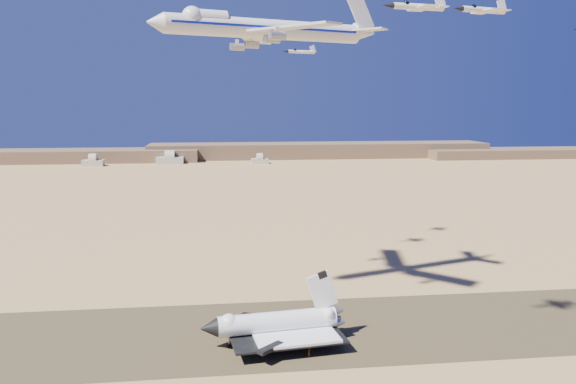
{
  "coord_description": "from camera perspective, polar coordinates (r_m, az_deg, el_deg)",
  "views": [
    {
      "loc": [
        -4.99,
        -152.66,
        64.43
      ],
      "look_at": [
        14.75,
        8.0,
        39.46
      ],
      "focal_mm": 35.0,
      "sensor_mm": 36.0,
      "label": 1
    }
  ],
  "objects": [
    {
      "name": "crew_c",
      "position": [
        155.91,
        2.54,
        -15.27
      ],
      "size": [
        1.15,
        0.94,
        1.75
      ],
      "primitive_type": "imported",
      "rotation": [
        0.0,
        0.0,
        2.65
      ],
      "color": "#D75D0C",
      "rests_on": "runway"
    },
    {
      "name": "shuttle",
      "position": [
        157.44,
        -1.23,
        -13.3
      ],
      "size": [
        39.91,
        27.54,
        19.6
      ],
      "rotation": [
        0.0,
        0.0,
        0.12
      ],
      "color": "white",
      "rests_on": "runway"
    },
    {
      "name": "ground",
      "position": [
        165.78,
        -4.88,
        -14.13
      ],
      "size": [
        1200.0,
        1200.0,
        0.0
      ],
      "primitive_type": "plane",
      "color": "tan",
      "rests_on": "ground"
    },
    {
      "name": "chase_jet_a",
      "position": [
        142.83,
        12.99,
        17.88
      ],
      "size": [
        16.35,
        9.07,
        4.09
      ],
      "rotation": [
        0.0,
        0.0,
        0.14
      ],
      "color": "silver"
    },
    {
      "name": "crew_a",
      "position": [
        151.22,
        2.14,
        -16.05
      ],
      "size": [
        0.56,
        0.73,
        1.79
      ],
      "primitive_type": "imported",
      "rotation": [
        0.0,
        0.0,
        1.79
      ],
      "color": "#D75D0C",
      "rests_on": "runway"
    },
    {
      "name": "carrier_747",
      "position": [
        181.13,
        -2.86,
        16.25
      ],
      "size": [
        76.04,
        56.59,
        19.07
      ],
      "rotation": [
        0.0,
        0.0,
        0.31
      ],
      "color": "silver"
    },
    {
      "name": "crew_b",
      "position": [
        154.0,
        2.21,
        -15.6
      ],
      "size": [
        0.91,
        0.89,
        1.66
      ],
      "primitive_type": "imported",
      "rotation": [
        0.0,
        0.0,
        2.4
      ],
      "color": "#D75D0C",
      "rests_on": "runway"
    },
    {
      "name": "chase_jet_e",
      "position": [
        251.26,
        4.39,
        15.26
      ],
      "size": [
        13.3,
        7.98,
        3.45
      ],
      "rotation": [
        0.0,
        0.0,
        0.41
      ],
      "color": "silver"
    },
    {
      "name": "runway",
      "position": [
        165.77,
        -4.88,
        -14.12
      ],
      "size": [
        600.0,
        50.0,
        0.06
      ],
      "primitive_type": "cube",
      "color": "#483C24",
      "rests_on": "ground"
    },
    {
      "name": "hangars",
      "position": [
        636.65,
        -12.31,
        3.2
      ],
      "size": [
        200.5,
        29.5,
        30.0
      ],
      "color": "#BBB8A6",
      "rests_on": "ground"
    },
    {
      "name": "chase_jet_b",
      "position": [
        137.51,
        19.15,
        17.08
      ],
      "size": [
        13.9,
        7.94,
        3.51
      ],
      "rotation": [
        0.0,
        0.0,
        0.22
      ],
      "color": "silver"
    },
    {
      "name": "ridgeline",
      "position": [
        685.95,
        -1.1,
        4.02
      ],
      "size": [
        960.0,
        90.0,
        18.0
      ],
      "color": "brown",
      "rests_on": "ground"
    },
    {
      "name": "chase_jet_d",
      "position": [
        228.64,
        1.29,
        14.07
      ],
      "size": [
        13.99,
        8.09,
        3.56
      ],
      "rotation": [
        0.0,
        0.0,
        0.26
      ],
      "color": "silver"
    }
  ]
}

